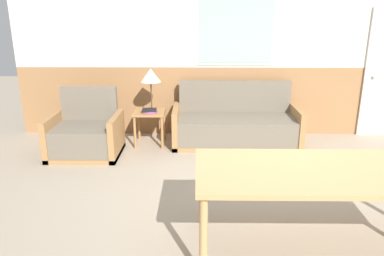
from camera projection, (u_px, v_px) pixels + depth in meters
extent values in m
plane|color=gray|center=(274.00, 217.00, 3.67)|extent=(16.00, 16.00, 0.00)
cube|color=#996B42|center=(244.00, 101.00, 6.01)|extent=(7.20, 0.06, 1.08)
cube|color=silver|center=(248.00, 13.00, 5.60)|extent=(7.20, 0.06, 1.62)
cube|color=white|center=(236.00, 29.00, 5.63)|extent=(1.20, 0.01, 1.10)
cube|color=#99BCA8|center=(236.00, 29.00, 5.63)|extent=(1.12, 0.02, 1.02)
cube|color=#9E7042|center=(235.00, 142.00, 5.66)|extent=(1.87, 0.77, 0.06)
cube|color=#6B6051|center=(236.00, 129.00, 5.58)|extent=(1.71, 0.69, 0.36)
cube|color=#6B6051|center=(235.00, 96.00, 5.79)|extent=(1.71, 0.10, 0.48)
cube|color=#9E7042|center=(176.00, 126.00, 5.60)|extent=(0.08, 0.77, 0.56)
cube|color=#9E7042|center=(296.00, 126.00, 5.58)|extent=(0.08, 0.77, 0.56)
cube|color=#9E7042|center=(87.00, 153.00, 5.24)|extent=(0.95, 0.76, 0.06)
cube|color=#6B6051|center=(85.00, 139.00, 5.16)|extent=(0.79, 0.68, 0.37)
cube|color=#6B6051|center=(89.00, 103.00, 5.36)|extent=(0.79, 0.10, 0.48)
cube|color=#9E7042|center=(54.00, 135.00, 5.17)|extent=(0.08, 0.76, 0.57)
cube|color=#9E7042|center=(117.00, 136.00, 5.16)|extent=(0.08, 0.76, 0.57)
cube|color=#9E7042|center=(150.00, 112.00, 5.52)|extent=(0.46, 0.46, 0.03)
cylinder|color=#9E7042|center=(135.00, 133.00, 5.41)|extent=(0.04, 0.04, 0.48)
cylinder|color=#9E7042|center=(162.00, 133.00, 5.41)|extent=(0.04, 0.04, 0.48)
cylinder|color=#9E7042|center=(139.00, 125.00, 5.79)|extent=(0.04, 0.04, 0.48)
cylinder|color=#9E7042|center=(164.00, 125.00, 5.79)|extent=(0.04, 0.04, 0.48)
cylinder|color=#4C3823|center=(152.00, 109.00, 5.59)|extent=(0.12, 0.12, 0.02)
cylinder|color=#4C3823|center=(151.00, 95.00, 5.53)|extent=(0.02, 0.02, 0.40)
cone|color=silver|center=(151.00, 75.00, 5.44)|extent=(0.29, 0.29, 0.19)
cube|color=#994C84|center=(150.00, 112.00, 5.44)|extent=(0.21, 0.17, 0.03)
cube|color=black|center=(149.00, 110.00, 5.43)|extent=(0.22, 0.17, 0.03)
cube|color=tan|center=(323.00, 172.00, 2.98)|extent=(2.03, 0.90, 0.04)
cylinder|color=tan|center=(203.00, 239.00, 2.73)|extent=(0.06, 0.06, 0.69)
cylinder|color=tan|center=(202.00, 190.00, 3.47)|extent=(0.06, 0.06, 0.69)
sphere|color=silver|center=(374.00, 77.00, 5.77)|extent=(0.06, 0.06, 0.06)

